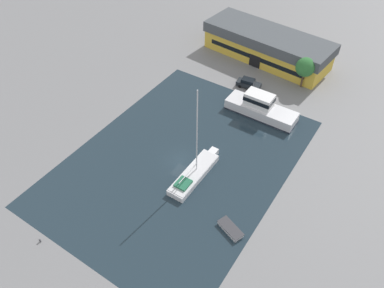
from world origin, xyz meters
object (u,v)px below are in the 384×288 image
motor_cruiser (260,108)px  small_dinghy (230,229)px  quay_tree_near_building (305,67)px  sailboat_moored (194,173)px  parked_car (248,83)px  warehouse_building (267,45)px

motor_cruiser → small_dinghy: bearing=-162.6°
quay_tree_near_building → sailboat_moored: sailboat_moored is taller
parked_car → warehouse_building: bearing=-177.8°
sailboat_moored → small_dinghy: 10.00m
quay_tree_near_building → parked_car: bearing=-146.0°
quay_tree_near_building → small_dinghy: (4.21, -33.96, -3.89)m
parked_car → small_dinghy: size_ratio=1.19×
parked_car → sailboat_moored: size_ratio=0.31×
parked_car → small_dinghy: parked_car is taller
warehouse_building → parked_car: warehouse_building is taller
warehouse_building → sailboat_moored: size_ratio=1.80×
quay_tree_near_building → parked_car: 10.23m
sailboat_moored → motor_cruiser: 17.68m
warehouse_building → parked_car: bearing=-75.1°
warehouse_building → quay_tree_near_building: size_ratio=4.43×
warehouse_building → quay_tree_near_building: quay_tree_near_building is taller
parked_car → sailboat_moored: (3.59, -23.54, -0.23)m
parked_car → sailboat_moored: 23.82m
parked_car → small_dinghy: (12.24, -28.55, -0.56)m
quay_tree_near_building → motor_cruiser: 12.02m
quay_tree_near_building → motor_cruiser: (-2.81, -11.37, -2.74)m
warehouse_building → quay_tree_near_building: bearing=-24.1°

